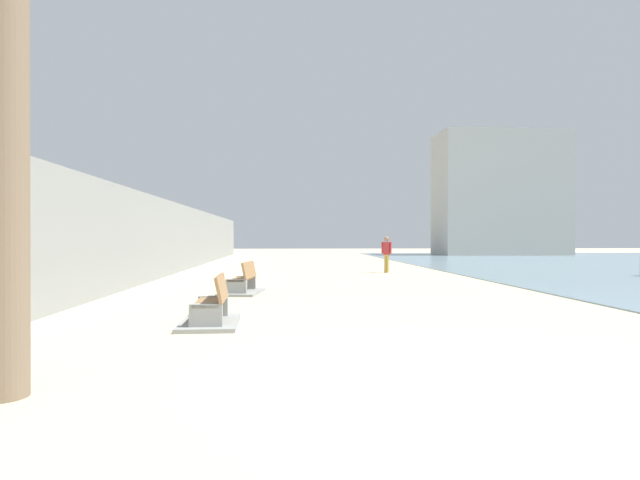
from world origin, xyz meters
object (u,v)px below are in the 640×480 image
Objects in this scene: bench_near at (211,313)px; person_walking at (387,251)px; bench_far at (243,286)px; pedestrian_sign at (3,239)px.

person_walking is at bearing 68.09° from bench_near.
bench_near is 6.10m from bench_far.
bench_far is at bearing 88.52° from bench_near.
bench_near is 3.85m from pedestrian_sign.
pedestrian_sign is at bearing -119.20° from person_walking.
bench_far is at bearing -122.49° from person_walking.
bench_far is 0.82× the size of pedestrian_sign.
bench_near is 0.78× the size of pedestrian_sign.
bench_far is at bearing 65.44° from pedestrian_sign.
bench_near is at bearing -111.91° from person_walking.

